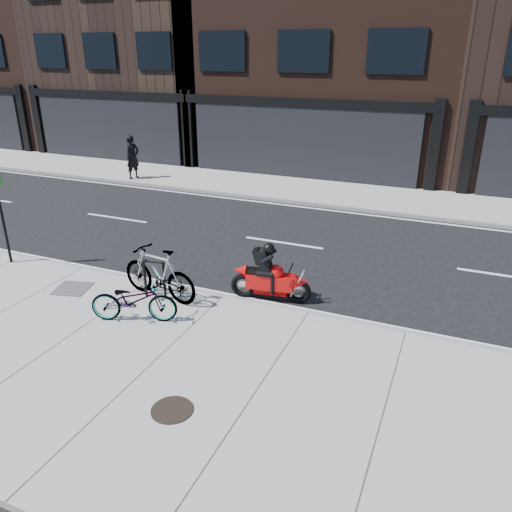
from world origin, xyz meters
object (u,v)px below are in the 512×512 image
at_px(bicycle_rear, 159,273).
at_px(bike_rack, 154,276).
at_px(manhole_cover, 172,410).
at_px(sign_post, 0,206).
at_px(bicycle_front, 134,300).
at_px(utility_grate, 72,288).
at_px(pedestrian, 133,157).
at_px(motorcycle, 274,278).

bearing_deg(bicycle_rear, bike_rack, -81.71).
relative_size(manhole_cover, sign_post, 0.26).
relative_size(bicycle_front, sign_post, 0.69).
xyz_separation_m(bike_rack, utility_grate, (-2.02, -0.42, -0.51)).
height_order(bicycle_rear, pedestrian, pedestrian).
xyz_separation_m(bike_rack, bicycle_front, (0.21, -1.05, -0.06)).
bearing_deg(sign_post, manhole_cover, -45.06).
bearing_deg(utility_grate, bike_rack, 11.90).
relative_size(bike_rack, sign_post, 0.35).
distance_m(bicycle_rear, manhole_cover, 3.91).
bearing_deg(bicycle_front, sign_post, 54.85).
distance_m(pedestrian, manhole_cover, 15.51).
xyz_separation_m(bike_rack, pedestrian, (-7.10, 9.10, 0.39)).
relative_size(bicycle_front, manhole_cover, 2.66).
height_order(bicycle_rear, utility_grate, bicycle_rear).
distance_m(manhole_cover, utility_grate, 5.16).
bearing_deg(sign_post, utility_grate, -33.01).
bearing_deg(manhole_cover, motorcycle, 89.51).
height_order(motorcycle, utility_grate, motorcycle).
height_order(motorcycle, sign_post, sign_post).
distance_m(bicycle_front, manhole_cover, 3.04).
bearing_deg(sign_post, bike_rack, -21.89).
xyz_separation_m(bicycle_front, pedestrian, (-7.31, 10.15, 0.45)).
distance_m(bicycle_front, motorcycle, 3.09).
distance_m(manhole_cover, sign_post, 7.88).
height_order(bicycle_front, motorcycle, motorcycle).
bearing_deg(utility_grate, bicycle_rear, 11.21).
xyz_separation_m(utility_grate, sign_post, (-2.58, 0.62, 1.52)).
bearing_deg(manhole_cover, sign_post, 154.33).
bearing_deg(manhole_cover, bike_rack, 126.98).
xyz_separation_m(bike_rack, motorcycle, (2.41, 1.11, -0.09)).
height_order(bicycle_rear, sign_post, sign_post).
height_order(bicycle_rear, manhole_cover, bicycle_rear).
bearing_deg(utility_grate, bicycle_front, -15.80).
distance_m(bike_rack, manhole_cover, 3.97).
relative_size(bicycle_rear, motorcycle, 1.08).
xyz_separation_m(pedestrian, manhole_cover, (9.47, -12.25, -0.91)).
distance_m(bicycle_front, bicycle_rear, 1.07).
bearing_deg(sign_post, motorcycle, -11.97).
distance_m(bike_rack, bicycle_front, 1.08).
bearing_deg(bicycle_rear, utility_grate, -70.50).
relative_size(motorcycle, pedestrian, 1.01).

